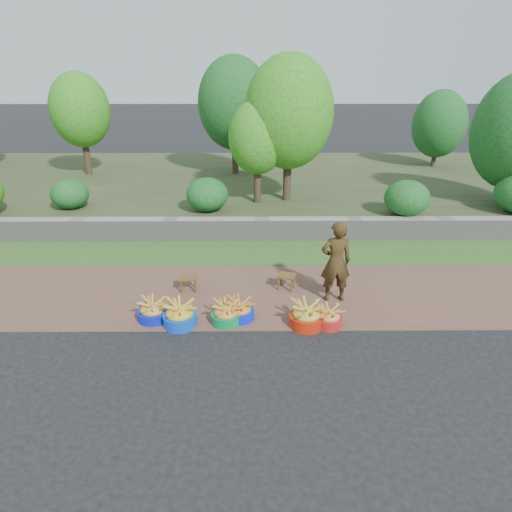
{
  "coord_description": "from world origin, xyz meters",
  "views": [
    {
      "loc": [
        -0.22,
        -5.78,
        3.74
      ],
      "look_at": [
        -0.17,
        1.3,
        0.75
      ],
      "focal_mm": 30.0,
      "sensor_mm": 36.0,
      "label": 1
    }
  ],
  "objects_px": {
    "basin_c": "(226,314)",
    "basin_e": "(306,316)",
    "basin_f": "(329,317)",
    "stool_left": "(188,280)",
    "basin_a": "(153,311)",
    "vendor_woman": "(336,262)",
    "basin_d": "(239,311)",
    "stool_right": "(287,278)",
    "basin_b": "(180,315)"
  },
  "relations": [
    {
      "from": "basin_c",
      "to": "stool_right",
      "type": "relative_size",
      "value": 1.23
    },
    {
      "from": "basin_f",
      "to": "basin_c",
      "type": "bearing_deg",
      "value": 177.01
    },
    {
      "from": "vendor_woman",
      "to": "basin_e",
      "type": "bearing_deg",
      "value": 51.62
    },
    {
      "from": "basin_b",
      "to": "basin_c",
      "type": "relative_size",
      "value": 1.13
    },
    {
      "from": "basin_e",
      "to": "basin_f",
      "type": "xyz_separation_m",
      "value": [
        0.36,
        0.01,
        -0.03
      ]
    },
    {
      "from": "basin_a",
      "to": "basin_c",
      "type": "bearing_deg",
      "value": -4.71
    },
    {
      "from": "basin_d",
      "to": "stool_right",
      "type": "distance_m",
      "value": 1.35
    },
    {
      "from": "basin_a",
      "to": "stool_right",
      "type": "height_order",
      "value": "basin_a"
    },
    {
      "from": "basin_a",
      "to": "stool_right",
      "type": "relative_size",
      "value": 1.27
    },
    {
      "from": "basin_d",
      "to": "basin_f",
      "type": "bearing_deg",
      "value": -8.06
    },
    {
      "from": "basin_b",
      "to": "basin_d",
      "type": "height_order",
      "value": "basin_b"
    },
    {
      "from": "basin_b",
      "to": "basin_d",
      "type": "relative_size",
      "value": 1.14
    },
    {
      "from": "vendor_woman",
      "to": "stool_right",
      "type": "bearing_deg",
      "value": -30.61
    },
    {
      "from": "basin_c",
      "to": "basin_e",
      "type": "distance_m",
      "value": 1.3
    },
    {
      "from": "basin_f",
      "to": "stool_right",
      "type": "height_order",
      "value": "basin_f"
    },
    {
      "from": "basin_e",
      "to": "basin_f",
      "type": "height_order",
      "value": "basin_e"
    },
    {
      "from": "basin_a",
      "to": "vendor_woman",
      "type": "relative_size",
      "value": 0.35
    },
    {
      "from": "basin_b",
      "to": "basin_f",
      "type": "distance_m",
      "value": 2.4
    },
    {
      "from": "basin_a",
      "to": "vendor_woman",
      "type": "height_order",
      "value": "vendor_woman"
    },
    {
      "from": "basin_c",
      "to": "basin_d",
      "type": "distance_m",
      "value": 0.25
    },
    {
      "from": "basin_c",
      "to": "stool_left",
      "type": "relative_size",
      "value": 1.39
    },
    {
      "from": "basin_e",
      "to": "basin_f",
      "type": "distance_m",
      "value": 0.37
    },
    {
      "from": "basin_a",
      "to": "basin_e",
      "type": "relative_size",
      "value": 0.92
    },
    {
      "from": "basin_f",
      "to": "stool_left",
      "type": "bearing_deg",
      "value": 153.58
    },
    {
      "from": "basin_c",
      "to": "basin_f",
      "type": "distance_m",
      "value": 1.66
    },
    {
      "from": "basin_e",
      "to": "basin_f",
      "type": "bearing_deg",
      "value": 1.33
    },
    {
      "from": "basin_c",
      "to": "stool_left",
      "type": "height_order",
      "value": "basin_c"
    },
    {
      "from": "basin_a",
      "to": "basin_b",
      "type": "height_order",
      "value": "basin_b"
    },
    {
      "from": "basin_d",
      "to": "stool_left",
      "type": "relative_size",
      "value": 1.38
    },
    {
      "from": "basin_a",
      "to": "basin_d",
      "type": "bearing_deg",
      "value": 0.73
    },
    {
      "from": "basin_f",
      "to": "stool_left",
      "type": "height_order",
      "value": "basin_f"
    },
    {
      "from": "basin_f",
      "to": "basin_e",
      "type": "bearing_deg",
      "value": -178.67
    },
    {
      "from": "vendor_woman",
      "to": "basin_c",
      "type": "bearing_deg",
      "value": 18.09
    },
    {
      "from": "basin_f",
      "to": "stool_right",
      "type": "xyz_separation_m",
      "value": [
        -0.59,
        1.25,
        0.1
      ]
    },
    {
      "from": "basin_a",
      "to": "vendor_woman",
      "type": "distance_m",
      "value": 3.22
    },
    {
      "from": "basin_b",
      "to": "vendor_woman",
      "type": "height_order",
      "value": "vendor_woman"
    },
    {
      "from": "stool_right",
      "to": "stool_left",
      "type": "bearing_deg",
      "value": -178.38
    },
    {
      "from": "basin_a",
      "to": "vendor_woman",
      "type": "xyz_separation_m",
      "value": [
        3.09,
        0.65,
        0.59
      ]
    },
    {
      "from": "basin_c",
      "to": "basin_f",
      "type": "bearing_deg",
      "value": -2.99
    },
    {
      "from": "basin_a",
      "to": "basin_d",
      "type": "xyz_separation_m",
      "value": [
        1.43,
        0.02,
        -0.01
      ]
    },
    {
      "from": "basin_b",
      "to": "basin_e",
      "type": "xyz_separation_m",
      "value": [
        2.04,
        -0.04,
        -0.0
      ]
    },
    {
      "from": "basin_e",
      "to": "vendor_woman",
      "type": "relative_size",
      "value": 0.38
    },
    {
      "from": "basin_f",
      "to": "stool_right",
      "type": "relative_size",
      "value": 1.13
    },
    {
      "from": "basin_b",
      "to": "basin_f",
      "type": "bearing_deg",
      "value": -0.69
    },
    {
      "from": "basin_d",
      "to": "basin_e",
      "type": "distance_m",
      "value": 1.1
    },
    {
      "from": "basin_a",
      "to": "basin_e",
      "type": "bearing_deg",
      "value": -4.45
    },
    {
      "from": "basin_e",
      "to": "stool_left",
      "type": "height_order",
      "value": "basin_e"
    },
    {
      "from": "basin_c",
      "to": "basin_e",
      "type": "xyz_separation_m",
      "value": [
        1.3,
        -0.1,
        0.02
      ]
    },
    {
      "from": "basin_d",
      "to": "basin_e",
      "type": "xyz_separation_m",
      "value": [
        1.08,
        -0.21,
        0.02
      ]
    },
    {
      "from": "basin_b",
      "to": "stool_left",
      "type": "xyz_separation_m",
      "value": [
        -0.02,
        1.17,
        0.06
      ]
    }
  ]
}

